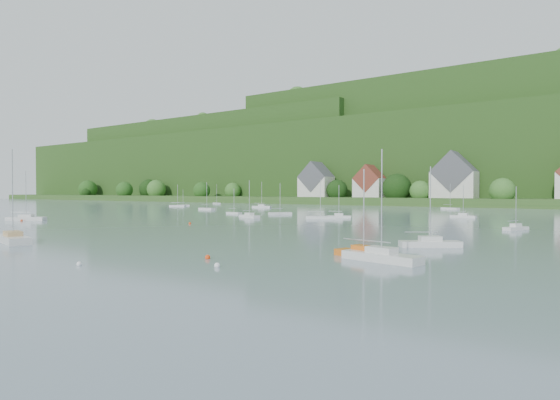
% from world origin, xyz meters
% --- Properties ---
extents(far_shore_strip, '(600.00, 60.00, 3.00)m').
position_xyz_m(far_shore_strip, '(0.00, 200.00, 1.50)').
color(far_shore_strip, '#2C541F').
rests_on(far_shore_strip, ground).
extents(forested_ridge, '(620.00, 181.22, 69.89)m').
position_xyz_m(forested_ridge, '(0.39, 268.57, 22.89)').
color(forested_ridge, '#1C3F14').
rests_on(forested_ridge, ground).
extents(village_building_0, '(14.00, 10.40, 16.00)m').
position_xyz_m(village_building_0, '(-55.00, 187.00, 9.51)').
color(village_building_0, silver).
rests_on(village_building_0, far_shore_strip).
extents(village_building_1, '(12.00, 9.36, 14.00)m').
position_xyz_m(village_building_1, '(-30.00, 189.00, 8.75)').
color(village_building_1, silver).
rests_on(village_building_1, far_shore_strip).
extents(village_building_2, '(16.00, 11.44, 18.00)m').
position_xyz_m(village_building_2, '(5.00, 188.00, 10.27)').
color(village_building_2, silver).
rests_on(village_building_2, far_shore_strip).
extents(near_sailboat_2, '(7.90, 4.03, 10.27)m').
position_xyz_m(near_sailboat_2, '(-4.01, 30.02, 0.50)').
color(near_sailboat_2, silver).
rests_on(near_sailboat_2, ground).
extents(near_sailboat_3, '(5.97, 4.76, 8.16)m').
position_xyz_m(near_sailboat_3, '(35.04, 51.76, 0.44)').
color(near_sailboat_3, silver).
rests_on(near_sailboat_3, ground).
extents(near_sailboat_4, '(6.94, 3.28, 9.03)m').
position_xyz_m(near_sailboat_4, '(34.57, 39.91, 0.46)').
color(near_sailboat_4, silver).
rests_on(near_sailboat_4, ground).
extents(near_sailboat_5, '(5.78, 3.24, 7.52)m').
position_xyz_m(near_sailboat_5, '(32.57, 40.95, 0.42)').
color(near_sailboat_5, orange).
rests_on(near_sailboat_5, ground).
extents(near_sailboat_6, '(6.89, 5.66, 9.50)m').
position_xyz_m(near_sailboat_6, '(-41.12, 50.35, 0.48)').
color(near_sailboat_6, silver).
rests_on(near_sailboat_6, ground).
extents(mooring_buoy_1, '(0.39, 0.39, 0.39)m').
position_xyz_m(mooring_buoy_1, '(16.29, 25.06, 0.00)').
color(mooring_buoy_1, white).
rests_on(mooring_buoy_1, ground).
extents(mooring_buoy_2, '(0.46, 0.46, 0.46)m').
position_xyz_m(mooring_buoy_2, '(22.04, 33.06, 0.00)').
color(mooring_buoy_2, '#FE4712').
rests_on(mooring_buoy_2, ground).
extents(mooring_buoy_3, '(0.41, 0.41, 0.41)m').
position_xyz_m(mooring_buoy_3, '(-8.39, 61.24, 0.00)').
color(mooring_buoy_3, '#FE4712').
rests_on(mooring_buoy_3, ground).
extents(mooring_buoy_4, '(0.44, 0.44, 0.44)m').
position_xyz_m(mooring_buoy_4, '(25.50, 30.38, 0.00)').
color(mooring_buoy_4, white).
rests_on(mooring_buoy_4, ground).
extents(mooring_buoy_5, '(0.43, 0.43, 0.43)m').
position_xyz_m(mooring_buoy_5, '(-40.26, 49.07, 0.00)').
color(mooring_buoy_5, '#FE4712').
rests_on(mooring_buoy_5, ground).
extents(far_sailboat_cluster, '(200.38, 79.54, 8.71)m').
position_xyz_m(far_sailboat_cluster, '(7.87, 118.73, 0.37)').
color(far_sailboat_cluster, silver).
rests_on(far_sailboat_cluster, ground).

